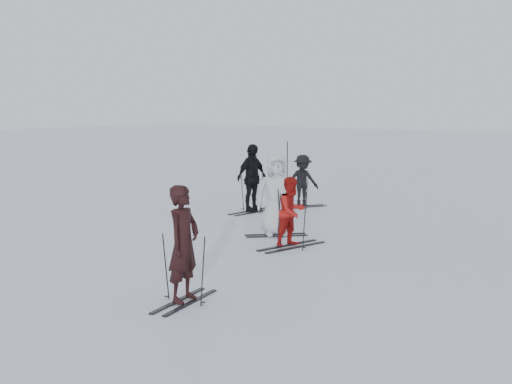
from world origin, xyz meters
TOP-DOWN VIEW (x-y plane):
  - ground at (0.00, 0.00)m, footprint 120.00×120.00m
  - skier_near_dark at (2.38, -4.23)m, footprint 0.55×0.74m
  - skier_red at (1.60, 0.13)m, footprint 0.74×0.86m
  - skier_grey at (0.65, 0.93)m, footprint 1.11×1.11m
  - skier_uphill_left at (-1.83, 3.32)m, footprint 0.60×1.19m
  - skier_uphill_far at (-1.12, 4.97)m, footprint 1.05×1.17m
  - skis_near_dark at (2.38, -4.23)m, footprint 1.67×1.08m
  - skis_red at (1.60, 0.13)m, footprint 1.97×1.35m
  - skis_grey at (0.65, 0.93)m, footprint 1.66×1.66m
  - skis_uphill_left at (-1.83, 3.32)m, footprint 1.80×1.09m
  - skis_uphill_far at (-1.12, 4.97)m, footprint 1.75×1.56m
  - piste_marker at (-4.19, 8.80)m, footprint 0.04×0.04m

SIDE VIEW (x-z plane):
  - ground at x=0.00m, z-range 0.00..0.00m
  - skis_grey at x=0.65m, z-range 0.00..1.12m
  - skis_uphill_far at x=-1.12m, z-range 0.00..1.14m
  - skis_near_dark at x=2.38m, z-range 0.00..1.14m
  - skis_uphill_left at x=-1.83m, z-range 0.00..1.25m
  - skis_red at x=1.60m, z-range 0.00..1.31m
  - skier_red at x=1.60m, z-range 0.00..1.53m
  - skier_uphill_far at x=-1.12m, z-range 0.00..1.57m
  - piste_marker at x=-4.19m, z-range 0.00..1.72m
  - skier_near_dark at x=2.38m, z-range 0.00..1.86m
  - skier_grey at x=0.65m, z-range 0.00..1.95m
  - skier_uphill_left at x=-1.83m, z-range 0.00..1.96m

